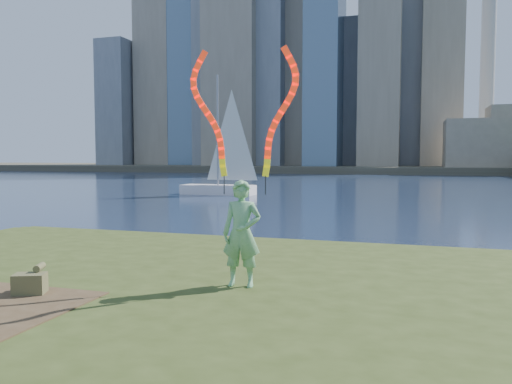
% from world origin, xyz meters
% --- Properties ---
extents(ground, '(320.00, 320.00, 0.00)m').
position_xyz_m(ground, '(0.00, 0.00, 0.00)').
color(ground, '#1B2944').
rests_on(ground, ground).
extents(grassy_knoll, '(20.00, 18.00, 0.80)m').
position_xyz_m(grassy_knoll, '(0.00, -2.30, 0.34)').
color(grassy_knoll, '#344318').
rests_on(grassy_knoll, ground).
extents(far_shore, '(320.00, 40.00, 1.20)m').
position_xyz_m(far_shore, '(0.00, 95.00, 0.60)').
color(far_shore, '#494435').
rests_on(far_shore, ground).
extents(woman_with_ribbons, '(2.07, 0.46, 4.06)m').
position_xyz_m(woman_with_ribbons, '(1.17, -0.67, 2.20)').
color(woman_with_ribbons, '#147E1C').
rests_on(woman_with_ribbons, grassy_knoll).
extents(canvas_bag, '(0.53, 0.59, 0.42)m').
position_xyz_m(canvas_bag, '(-1.69, -2.09, 0.97)').
color(canvas_bag, brown).
rests_on(canvas_bag, grassy_knoll).
extents(sailboat, '(5.99, 1.87, 9.08)m').
position_xyz_m(sailboat, '(-9.98, 27.27, 1.56)').
color(sailboat, white).
rests_on(sailboat, ground).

